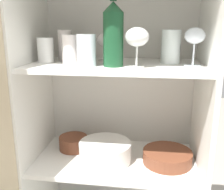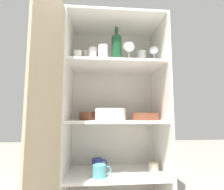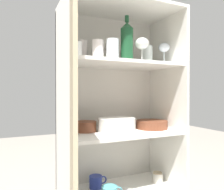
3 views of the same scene
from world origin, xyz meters
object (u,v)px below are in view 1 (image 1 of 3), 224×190
Objects in this scene: plate_stack_white at (105,152)px; serving_bowl_small at (73,142)px; mixing_bowl_large at (167,156)px; wine_bottle at (114,34)px.

serving_bowl_small is at bearing 151.35° from plate_stack_white.
serving_bowl_small is (-0.46, 0.08, 0.00)m from mixing_bowl_large.
mixing_bowl_large is at bearing 4.25° from plate_stack_white.
serving_bowl_small is (-0.18, 0.10, -0.01)m from plate_stack_white.
wine_bottle reaches higher than mixing_bowl_large.
wine_bottle is 0.53m from plate_stack_white.
mixing_bowl_large is (0.28, 0.02, -0.01)m from plate_stack_white.
plate_stack_white is 1.08× the size of mixing_bowl_large.
plate_stack_white is at bearing 131.30° from wine_bottle.
wine_bottle reaches higher than plate_stack_white.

